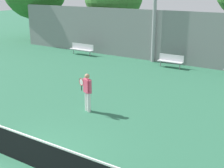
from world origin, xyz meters
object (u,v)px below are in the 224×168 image
tennis_player (87,90)px  bench_courtside_far (82,48)px  tennis_net (23,148)px  bench_courtside_near (171,60)px

tennis_player → bench_courtside_far: size_ratio=0.81×
tennis_net → tennis_player: 4.35m
tennis_net → tennis_player: bearing=101.4°
bench_courtside_near → tennis_player: bearing=-90.1°
bench_courtside_near → bench_courtside_far: (-7.21, 0.00, 0.00)m
tennis_player → bench_courtside_near: tennis_player is taller
bench_courtside_near → bench_courtside_far: 7.21m
tennis_net → bench_courtside_near: bearing=93.7°
bench_courtside_far → tennis_net: bearing=-58.3°
tennis_player → tennis_net: bearing=-58.2°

